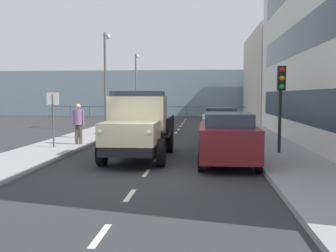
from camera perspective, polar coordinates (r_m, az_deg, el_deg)
name	(u,v)px	position (r m, az deg, el deg)	size (l,w,h in m)	color
ground_plane	(170,141)	(19.75, 0.30, -2.15)	(80.00, 80.00, 0.00)	#2D2D30
sidewalk_left	(263,140)	(19.89, 13.62, -2.01)	(2.39, 40.84, 0.15)	gray
sidewalk_right	(81,138)	(20.65, -12.52, -1.75)	(2.39, 40.84, 0.15)	gray
road_centreline_markings	(169,142)	(18.97, 0.10, -2.41)	(0.12, 37.00, 0.01)	silver
building_far_block	(294,78)	(36.11, 17.79, 6.72)	(7.39, 12.74, 7.64)	beige
sea_horizon	(188,93)	(43.00, 2.95, 4.78)	(80.00, 0.80, 5.00)	gray
seawall_railing	(187,109)	(39.43, 2.74, 2.51)	(28.08, 0.08, 1.20)	#4C5156
truck_vintage_cream	(138,127)	(13.89, -4.39, -0.09)	(2.17, 5.64, 2.43)	black
car_maroon_kerbside_near	(227,138)	(12.93, 8.63, -1.73)	(1.88, 3.93, 1.72)	maroon
car_silver_kerbside_1	(220,125)	(18.55, 7.58, 0.16)	(1.76, 4.25, 1.72)	#B7BABF
car_black_oppositeside_0	(134,119)	(23.32, -5.01, 1.07)	(1.91, 4.11, 1.72)	black
pedestrian_couple_b	(78,120)	(17.51, -12.90, 0.80)	(0.53, 0.34, 1.76)	#4C473D
pedestrian_with_bag	(78,119)	(20.32, -12.99, 1.06)	(0.53, 0.34, 1.63)	#4C473D
traffic_light_near	(281,90)	(15.04, 16.10, 5.03)	(0.28, 0.41, 3.20)	black
lamp_post_promenade	(106,71)	(26.32, -9.03, 7.88)	(0.32, 1.14, 6.20)	#59595B
lamp_post_far	(136,79)	(37.82, -4.65, 6.76)	(0.32, 1.14, 6.06)	#59595B
street_sign	(53,110)	(16.70, -16.37, 2.25)	(0.50, 0.07, 2.25)	#4C4C4C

